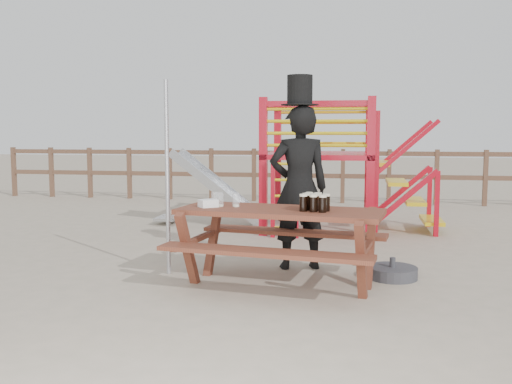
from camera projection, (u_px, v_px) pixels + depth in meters
name	position (u px, v px, depth m)	size (l,w,h in m)	color
ground	(277.00, 285.00, 5.91)	(60.00, 60.00, 0.00)	tan
back_fence	(320.00, 170.00, 12.69)	(15.09, 0.09, 1.20)	brown
playground_fort	(315.00, 163.00, 9.28)	(4.71, 1.84, 2.10)	#B50C1C
picnic_table	(280.00, 237.00, 5.84)	(2.25, 1.71, 0.80)	brown
man_with_hat	(299.00, 183.00, 6.55)	(0.79, 0.64, 2.22)	black
metal_pole	(167.00, 178.00, 6.28)	(0.05, 0.05, 2.15)	#B2B2B7
parasol_base	(392.00, 272.00, 6.19)	(0.54, 0.54, 0.23)	#35353A
paper_bag	(208.00, 203.00, 5.95)	(0.18, 0.14, 0.08)	white
stout_pints	(314.00, 202.00, 5.68)	(0.30, 0.31, 0.17)	black
empty_glasses	(224.00, 200.00, 6.00)	(0.30, 0.09, 0.15)	silver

